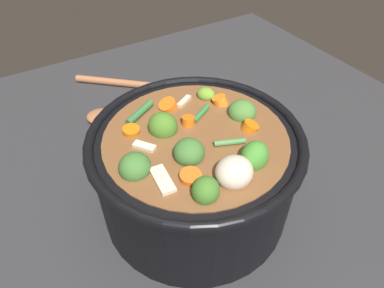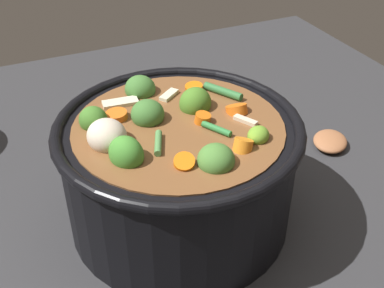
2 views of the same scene
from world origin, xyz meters
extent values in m
plane|color=#2D2D30|center=(0.00, 0.00, 0.00)|extent=(1.10, 1.10, 0.00)
cylinder|color=black|center=(0.00, 0.00, 0.07)|extent=(0.27, 0.27, 0.14)
torus|color=black|center=(0.00, 0.00, 0.14)|extent=(0.29, 0.29, 0.01)
cylinder|color=brown|center=(0.00, 0.00, 0.07)|extent=(0.24, 0.24, 0.13)
ellipsoid|color=#417629|center=(0.09, -0.04, 0.14)|extent=(0.05, 0.05, 0.03)
ellipsoid|color=#438B30|center=(0.07, 0.04, 0.14)|extent=(0.05, 0.05, 0.04)
ellipsoid|color=#3F7331|center=(0.01, -0.09, 0.14)|extent=(0.05, 0.05, 0.03)
ellipsoid|color=#4A7F35|center=(-0.01, 0.08, 0.14)|extent=(0.05, 0.05, 0.03)
ellipsoid|color=olive|center=(-0.07, 0.06, 0.14)|extent=(0.04, 0.03, 0.02)
ellipsoid|color=#3F7231|center=(0.03, -0.03, 0.15)|extent=(0.05, 0.05, 0.03)
ellipsoid|color=#487A26|center=(-0.03, -0.03, 0.14)|extent=(0.05, 0.05, 0.04)
cylinder|color=orange|center=(-0.04, 0.07, 0.14)|extent=(0.03, 0.03, 0.02)
cylinder|color=orange|center=(-0.03, 0.01, 0.14)|extent=(0.03, 0.03, 0.02)
cylinder|color=orange|center=(-0.05, -0.07, 0.14)|extent=(0.03, 0.03, 0.01)
cylinder|color=orange|center=(-0.07, 0.00, 0.14)|extent=(0.03, 0.03, 0.02)
cylinder|color=orange|center=(0.02, 0.07, 0.14)|extent=(0.03, 0.03, 0.02)
cylinder|color=orange|center=(0.06, -0.04, 0.14)|extent=(0.03, 0.03, 0.01)
ellipsoid|color=beige|center=(0.08, 0.00, 0.15)|extent=(0.05, 0.05, 0.04)
cylinder|color=#4E8546|center=(0.04, 0.03, 0.14)|extent=(0.02, 0.04, 0.01)
cylinder|color=#2F7C3B|center=(-0.03, 0.03, 0.14)|extent=(0.02, 0.04, 0.01)
cylinder|color=#327039|center=(-0.08, -0.04, 0.14)|extent=(0.03, 0.05, 0.01)
cube|color=beige|center=(-0.01, -0.07, 0.14)|extent=(0.03, 0.03, 0.01)
cube|color=beige|center=(0.05, -0.07, 0.14)|extent=(0.04, 0.02, 0.01)
cube|color=beige|center=(-0.07, 0.02, 0.14)|extent=(0.02, 0.03, 0.01)
ellipsoid|color=#A2643F|center=(-0.27, -0.05, 0.01)|extent=(0.08, 0.08, 0.02)
cylinder|color=#A2643F|center=(-0.37, 0.03, 0.01)|extent=(0.16, 0.18, 0.02)
camera|label=1|loc=(0.29, -0.18, 0.43)|focal=32.45mm
camera|label=2|loc=(0.17, 0.43, 0.44)|focal=45.52mm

